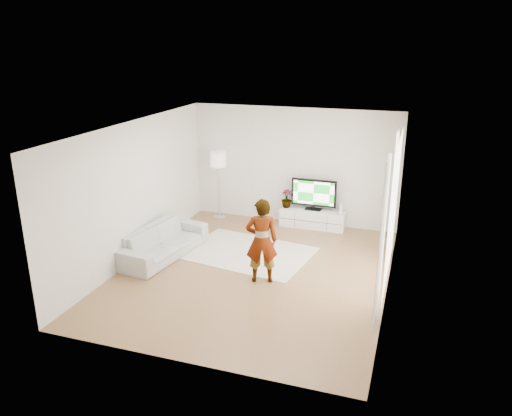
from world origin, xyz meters
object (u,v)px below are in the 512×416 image
(television, at_px, (314,193))
(player, at_px, (262,241))
(rug, at_px, (248,253))
(floor_lamp, at_px, (218,162))
(sofa, at_px, (163,242))
(media_console, at_px, (313,218))

(television, relative_size, player, 0.67)
(rug, distance_m, floor_lamp, 2.74)
(player, relative_size, sofa, 0.74)
(rug, height_order, sofa, sofa)
(player, distance_m, sofa, 2.38)
(media_console, distance_m, television, 0.62)
(player, height_order, sofa, player)
(rug, xyz_separation_m, floor_lamp, (-1.42, 1.87, 1.42))
(media_console, relative_size, player, 0.96)
(media_console, relative_size, floor_lamp, 0.91)
(media_console, relative_size, sofa, 0.71)
(sofa, bearing_deg, media_console, -36.46)
(sofa, bearing_deg, television, -36.16)
(floor_lamp, bearing_deg, player, -55.26)
(media_console, bearing_deg, floor_lamp, -178.44)
(rug, bearing_deg, sofa, -156.96)
(player, bearing_deg, floor_lamp, -75.65)
(rug, height_order, floor_lamp, floor_lamp)
(rug, bearing_deg, floor_lamp, 127.11)
(rug, relative_size, floor_lamp, 1.52)
(player, relative_size, floor_lamp, 0.95)
(television, bearing_deg, rug, -116.29)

